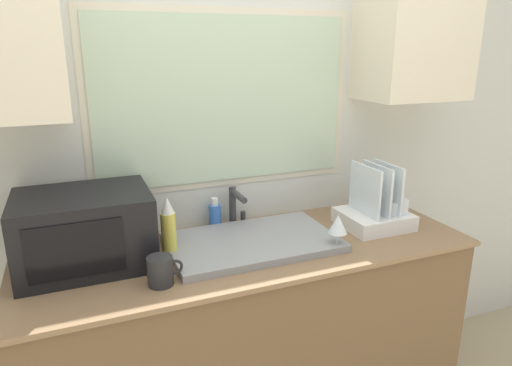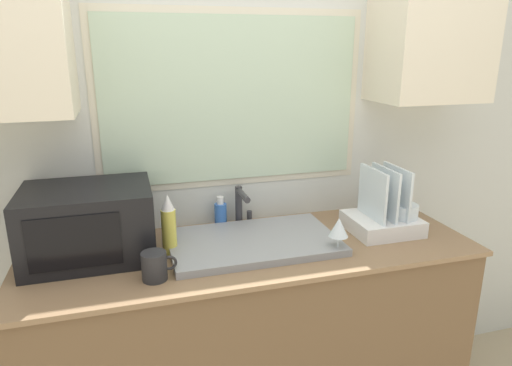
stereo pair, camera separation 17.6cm
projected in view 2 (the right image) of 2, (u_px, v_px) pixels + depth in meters
countertop at (252, 343)px, 2.01m from camera, size 1.83×0.64×0.93m
wall_back at (233, 125)px, 2.02m from camera, size 6.00×0.38×2.60m
sink_basin at (253, 242)px, 1.88m from camera, size 0.68×0.42×0.03m
faucet at (241, 203)px, 2.05m from camera, size 0.08×0.17×0.18m
microwave at (88, 223)px, 1.75m from camera, size 0.48×0.37×0.28m
dish_rack at (385, 215)px, 2.01m from camera, size 0.29×0.26×0.29m
spray_bottle at (169, 225)px, 1.78m from camera, size 0.06×0.06×0.24m
soap_bottle at (221, 214)px, 2.06m from camera, size 0.06×0.06×0.14m
mug_near_sink at (155, 266)px, 1.59m from camera, size 0.12×0.09×0.10m
wine_glass at (339, 228)px, 1.78m from camera, size 0.08×0.08×0.15m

